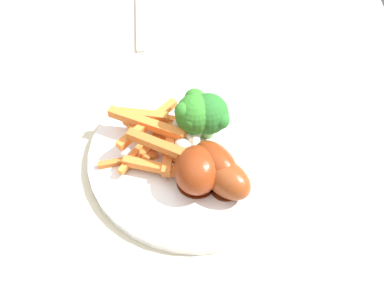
{
  "coord_description": "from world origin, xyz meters",
  "views": [
    {
      "loc": [
        0.43,
        -0.02,
        1.3
      ],
      "look_at": [
        0.01,
        -0.0,
        0.78
      ],
      "focal_mm": 48.79,
      "sensor_mm": 36.0,
      "label": 1
    }
  ],
  "objects_px": {
    "broccoli_floret_front": "(207,115)",
    "chicken_drumstick_far": "(213,161)",
    "dining_table": "(195,201)",
    "dinner_plate": "(192,156)",
    "chicken_drumstick_extra": "(223,176)",
    "fork": "(140,15)",
    "chicken_drumstick_near": "(198,168)",
    "carrot_fries_pile": "(153,139)",
    "broccoli_floret_middle": "(197,113)"
  },
  "relations": [
    {
      "from": "broccoli_floret_front",
      "to": "chicken_drumstick_far",
      "type": "height_order",
      "value": "broccoli_floret_front"
    },
    {
      "from": "dining_table",
      "to": "dinner_plate",
      "type": "distance_m",
      "value": 0.12
    },
    {
      "from": "chicken_drumstick_extra",
      "to": "fork",
      "type": "height_order",
      "value": "chicken_drumstick_extra"
    },
    {
      "from": "chicken_drumstick_far",
      "to": "fork",
      "type": "height_order",
      "value": "chicken_drumstick_far"
    },
    {
      "from": "dinner_plate",
      "to": "chicken_drumstick_near",
      "type": "bearing_deg",
      "value": 9.05
    },
    {
      "from": "chicken_drumstick_near",
      "to": "broccoli_floret_front",
      "type": "bearing_deg",
      "value": 169.56
    },
    {
      "from": "chicken_drumstick_extra",
      "to": "broccoli_floret_front",
      "type": "bearing_deg",
      "value": -168.92
    },
    {
      "from": "dinner_plate",
      "to": "chicken_drumstick_far",
      "type": "relative_size",
      "value": 2.39
    },
    {
      "from": "carrot_fries_pile",
      "to": "fork",
      "type": "xyz_separation_m",
      "value": [
        -0.3,
        -0.03,
        -0.03
      ]
    },
    {
      "from": "chicken_drumstick_near",
      "to": "chicken_drumstick_extra",
      "type": "height_order",
      "value": "chicken_drumstick_near"
    },
    {
      "from": "broccoli_floret_front",
      "to": "dinner_plate",
      "type": "bearing_deg",
      "value": -32.59
    },
    {
      "from": "broccoli_floret_front",
      "to": "carrot_fries_pile",
      "type": "xyz_separation_m",
      "value": [
        0.02,
        -0.07,
        -0.02
      ]
    },
    {
      "from": "dinner_plate",
      "to": "broccoli_floret_front",
      "type": "bearing_deg",
      "value": 147.41
    },
    {
      "from": "broccoli_floret_front",
      "to": "chicken_drumstick_extra",
      "type": "xyz_separation_m",
      "value": [
        0.08,
        0.02,
        -0.02
      ]
    },
    {
      "from": "broccoli_floret_middle",
      "to": "chicken_drumstick_far",
      "type": "bearing_deg",
      "value": 16.36
    },
    {
      "from": "fork",
      "to": "dinner_plate",
      "type": "bearing_deg",
      "value": 11.63
    },
    {
      "from": "dinner_plate",
      "to": "broccoli_floret_middle",
      "type": "height_order",
      "value": "broccoli_floret_middle"
    },
    {
      "from": "fork",
      "to": "broccoli_floret_front",
      "type": "bearing_deg",
      "value": 16.97
    },
    {
      "from": "carrot_fries_pile",
      "to": "chicken_drumstick_far",
      "type": "bearing_deg",
      "value": 61.35
    },
    {
      "from": "broccoli_floret_middle",
      "to": "chicken_drumstick_far",
      "type": "height_order",
      "value": "broccoli_floret_middle"
    },
    {
      "from": "carrot_fries_pile",
      "to": "fork",
      "type": "bearing_deg",
      "value": -174.06
    },
    {
      "from": "dining_table",
      "to": "carrot_fries_pile",
      "type": "relative_size",
      "value": 8.02
    },
    {
      "from": "chicken_drumstick_near",
      "to": "fork",
      "type": "height_order",
      "value": "chicken_drumstick_near"
    },
    {
      "from": "dining_table",
      "to": "chicken_drumstick_far",
      "type": "relative_size",
      "value": 9.86
    },
    {
      "from": "chicken_drumstick_near",
      "to": "chicken_drumstick_extra",
      "type": "xyz_separation_m",
      "value": [
        0.01,
        0.03,
        -0.0
      ]
    },
    {
      "from": "broccoli_floret_front",
      "to": "carrot_fries_pile",
      "type": "height_order",
      "value": "broccoli_floret_front"
    },
    {
      "from": "dinner_plate",
      "to": "chicken_drumstick_near",
      "type": "distance_m",
      "value": 0.05
    },
    {
      "from": "dinner_plate",
      "to": "carrot_fries_pile",
      "type": "bearing_deg",
      "value": -101.66
    },
    {
      "from": "broccoli_floret_front",
      "to": "fork",
      "type": "relative_size",
      "value": 0.36
    },
    {
      "from": "carrot_fries_pile",
      "to": "chicken_drumstick_far",
      "type": "height_order",
      "value": "chicken_drumstick_far"
    },
    {
      "from": "broccoli_floret_front",
      "to": "carrot_fries_pile",
      "type": "distance_m",
      "value": 0.08
    },
    {
      "from": "chicken_drumstick_near",
      "to": "chicken_drumstick_far",
      "type": "distance_m",
      "value": 0.02
    },
    {
      "from": "broccoli_floret_middle",
      "to": "chicken_drumstick_far",
      "type": "distance_m",
      "value": 0.07
    },
    {
      "from": "dining_table",
      "to": "chicken_drumstick_extra",
      "type": "xyz_separation_m",
      "value": [
        0.06,
        0.03,
        0.15
      ]
    },
    {
      "from": "carrot_fries_pile",
      "to": "chicken_drumstick_extra",
      "type": "xyz_separation_m",
      "value": [
        0.06,
        0.09,
        0.0
      ]
    },
    {
      "from": "dinner_plate",
      "to": "broccoli_floret_middle",
      "type": "relative_size",
      "value": 4.06
    },
    {
      "from": "broccoli_floret_front",
      "to": "chicken_drumstick_near",
      "type": "xyz_separation_m",
      "value": [
        0.07,
        -0.01,
        -0.02
      ]
    },
    {
      "from": "broccoli_floret_middle",
      "to": "chicken_drumstick_near",
      "type": "bearing_deg",
      "value": -0.06
    },
    {
      "from": "chicken_drumstick_near",
      "to": "chicken_drumstick_extra",
      "type": "bearing_deg",
      "value": 71.22
    },
    {
      "from": "carrot_fries_pile",
      "to": "chicken_drumstick_near",
      "type": "height_order",
      "value": "chicken_drumstick_near"
    },
    {
      "from": "dinner_plate",
      "to": "broccoli_floret_front",
      "type": "height_order",
      "value": "broccoli_floret_front"
    },
    {
      "from": "broccoli_floret_middle",
      "to": "chicken_drumstick_near",
      "type": "xyz_separation_m",
      "value": [
        0.07,
        -0.0,
        -0.02
      ]
    },
    {
      "from": "chicken_drumstick_far",
      "to": "chicken_drumstick_extra",
      "type": "relative_size",
      "value": 1.12
    },
    {
      "from": "dinner_plate",
      "to": "chicken_drumstick_extra",
      "type": "height_order",
      "value": "chicken_drumstick_extra"
    },
    {
      "from": "chicken_drumstick_far",
      "to": "fork",
      "type": "xyz_separation_m",
      "value": [
        -0.34,
        -0.11,
        -0.03
      ]
    },
    {
      "from": "dinner_plate",
      "to": "broccoli_floret_front",
      "type": "xyz_separation_m",
      "value": [
        -0.03,
        0.02,
        0.05
      ]
    },
    {
      "from": "chicken_drumstick_near",
      "to": "chicken_drumstick_extra",
      "type": "distance_m",
      "value": 0.03
    },
    {
      "from": "chicken_drumstick_extra",
      "to": "broccoli_floret_middle",
      "type": "bearing_deg",
      "value": -160.53
    },
    {
      "from": "chicken_drumstick_extra",
      "to": "dining_table",
      "type": "bearing_deg",
      "value": -152.41
    },
    {
      "from": "dining_table",
      "to": "chicken_drumstick_near",
      "type": "xyz_separation_m",
      "value": [
        0.05,
        0.0,
        0.15
      ]
    }
  ]
}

